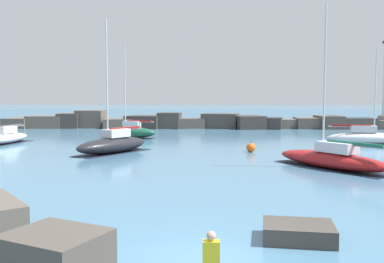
# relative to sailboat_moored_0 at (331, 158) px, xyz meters

# --- Properties ---
(ground_plane) EXTENTS (600.00, 600.00, 0.00)m
(ground_plane) POSITION_rel_sailboat_moored_0_xyz_m (-7.81, -15.72, -0.62)
(ground_plane) COLOR teal
(open_sea_beyond) EXTENTS (400.00, 116.00, 0.01)m
(open_sea_beyond) POSITION_rel_sailboat_moored_0_xyz_m (-7.81, 96.78, -0.61)
(open_sea_beyond) COLOR #386684
(open_sea_beyond) RESTS_ON ground
(breakwater_jetty) EXTENTS (61.90, 7.28, 2.60)m
(breakwater_jetty) POSITION_rel_sailboat_moored_0_xyz_m (-8.28, 36.61, 0.28)
(breakwater_jetty) COLOR brown
(breakwater_jetty) RESTS_ON ground
(foreground_rocks) EXTENTS (20.71, 10.23, 1.42)m
(foreground_rocks) POSITION_rel_sailboat_moored_0_xyz_m (-7.20, -16.72, -0.07)
(foreground_rocks) COLOR #383330
(foreground_rocks) RESTS_ON ground
(sailboat_moored_0) EXTENTS (6.44, 7.92, 10.23)m
(sailboat_moored_0) POSITION_rel_sailboat_moored_0_xyz_m (0.00, 0.00, 0.00)
(sailboat_moored_0) COLOR maroon
(sailboat_moored_0) RESTS_ON ground
(sailboat_moored_1) EXTENTS (6.28, 3.14, 10.13)m
(sailboat_moored_1) POSITION_rel_sailboat_moored_0_xyz_m (-16.28, 19.89, 0.13)
(sailboat_moored_1) COLOR #195138
(sailboat_moored_1) RESTS_ON ground
(sailboat_moored_2) EXTENTS (7.75, 2.97, 9.01)m
(sailboat_moored_2) POSITION_rel_sailboat_moored_0_xyz_m (7.46, 14.44, 0.05)
(sailboat_moored_2) COLOR silver
(sailboat_moored_2) RESTS_ON ground
(sailboat_moored_4) EXTENTS (3.30, 7.59, 7.15)m
(sailboat_moored_4) POSITION_rel_sailboat_moored_0_xyz_m (-27.35, 13.57, -0.02)
(sailboat_moored_4) COLOR white
(sailboat_moored_4) RESTS_ON ground
(sailboat_moored_5) EXTENTS (5.69, 7.38, 10.47)m
(sailboat_moored_5) POSITION_rel_sailboat_moored_0_xyz_m (-15.22, 7.05, 0.11)
(sailboat_moored_5) COLOR black
(sailboat_moored_5) RESTS_ON ground
(mooring_buoy_orange_near) EXTENTS (0.74, 0.74, 0.94)m
(mooring_buoy_orange_near) POSITION_rel_sailboat_moored_0_xyz_m (-4.19, 7.94, -0.25)
(mooring_buoy_orange_near) COLOR #EA5914
(mooring_buoy_orange_near) RESTS_ON ground
(person_on_rocks) EXTENTS (0.36, 0.22, 1.54)m
(person_on_rocks) POSITION_rel_sailboat_moored_0_xyz_m (-7.57, -17.87, 0.23)
(person_on_rocks) COLOR #282833
(person_on_rocks) RESTS_ON ground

